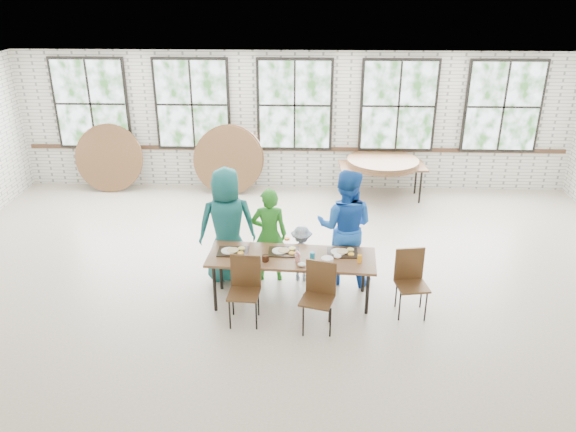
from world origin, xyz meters
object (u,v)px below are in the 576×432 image
storage_table (382,168)px  chair_near_left (245,283)px  chair_near_right (319,290)px  dining_table (291,259)px

storage_table → chair_near_left: bearing=-120.2°
chair_near_right → storage_table: size_ratio=0.52×
chair_near_right → storage_table: 5.02m
dining_table → storage_table: size_ratio=1.33×
chair_near_left → chair_near_right: (1.02, -0.14, 0.00)m
dining_table → chair_near_right: bearing=-53.9°
dining_table → chair_near_left: (-0.63, -0.48, -0.13)m
chair_near_right → storage_table: chair_near_right is taller
dining_table → chair_near_right: chair_near_right is taller
chair_near_right → storage_table: (1.41, 4.82, 0.13)m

